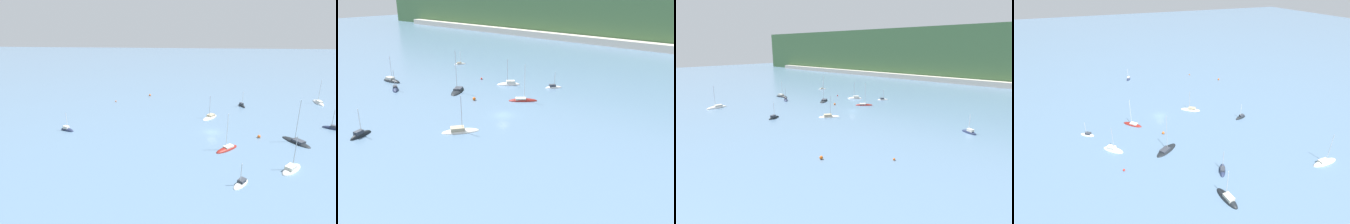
{
  "view_description": "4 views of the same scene",
  "coord_description": "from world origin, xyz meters",
  "views": [
    {
      "loc": [
        6.59,
        72.56,
        30.11
      ],
      "look_at": [
        14.42,
        -14.47,
        1.09
      ],
      "focal_mm": 28.0,
      "sensor_mm": 36.0,
      "label": 1
    },
    {
      "loc": [
        47.86,
        -52.5,
        27.62
      ],
      "look_at": [
        5.18,
        -4.65,
        3.37
      ],
      "focal_mm": 35.0,
      "sensor_mm": 36.0,
      "label": 2
    },
    {
      "loc": [
        65.89,
        -76.88,
        24.82
      ],
      "look_at": [
        7.75,
        -13.52,
        3.33
      ],
      "focal_mm": 28.0,
      "sensor_mm": 36.0,
      "label": 3
    },
    {
      "loc": [
        -84.22,
        25.81,
        47.35
      ],
      "look_at": [
        -3.81,
        -7.66,
        1.84
      ],
      "focal_mm": 28.0,
      "sensor_mm": 36.0,
      "label": 4
    }
  ],
  "objects": [
    {
      "name": "mooring_buoy_0",
      "position": [
        -26.52,
        18.95,
        0.32
      ],
      "size": [
        0.63,
        0.63,
        0.63
      ],
      "color": "red",
      "rests_on": "ground_plane"
    },
    {
      "name": "sailboat_9",
      "position": [
        -15.76,
        20.11,
        0.12
      ],
      "size": [
        6.57,
        6.58,
        8.8
      ],
      "rotation": [
        0.0,
        0.0,
        3.93
      ],
      "color": "white",
      "rests_on": "ground_plane"
    },
    {
      "name": "sailboat_0",
      "position": [
        -36.81,
        -5.88,
        0.11
      ],
      "size": [
        5.68,
        4.27,
        6.95
      ],
      "rotation": [
        0.0,
        0.0,
        5.76
      ],
      "color": "#232D4C",
      "rests_on": "ground_plane"
    },
    {
      "name": "mooring_buoy_1",
      "position": [
        37.38,
        -29.14,
        0.27
      ],
      "size": [
        0.55,
        0.55,
        0.55
      ],
      "color": "orange",
      "rests_on": "ground_plane"
    },
    {
      "name": "sailboat_2",
      "position": [
        -2.96,
        11.08,
        0.09
      ],
      "size": [
        6.92,
        6.55,
        10.36
      ],
      "rotation": [
        0.0,
        0.0,
        0.74
      ],
      "color": "maroon",
      "rests_on": "ground_plane"
    },
    {
      "name": "sailboat_8",
      "position": [
        43.4,
        2.48,
        0.12
      ],
      "size": [
        5.11,
        3.33,
        6.48
      ],
      "rotation": [
        0.0,
        0.0,
        2.75
      ],
      "color": "#232D4C",
      "rests_on": "ground_plane"
    },
    {
      "name": "sailboat_10",
      "position": [
        -46.06,
        -1.74,
        0.11
      ],
      "size": [
        7.75,
        3.24,
        9.02
      ],
      "rotation": [
        0.0,
        0.0,
        0.12
      ],
      "color": "black",
      "rests_on": "ground_plane"
    },
    {
      "name": "mooring_buoy_2",
      "position": [
        24.84,
        -39.8,
        0.41
      ],
      "size": [
        0.82,
        0.82,
        0.82
      ],
      "color": "orange",
      "rests_on": "ground_plane"
    },
    {
      "name": "sailboat_4",
      "position": [
        -22.16,
        5.18,
        0.11
      ],
      "size": [
        7.05,
        8.76,
        12.4
      ],
      "rotation": [
        0.0,
        0.0,
        5.29
      ],
      "color": "black",
      "rests_on": "ground_plane"
    },
    {
      "name": "mooring_buoy_3",
      "position": [
        -12.85,
        2.92,
        0.43
      ],
      "size": [
        0.86,
        0.86,
        0.86
      ],
      "color": "orange",
      "rests_on": "ground_plane"
    },
    {
      "name": "ground_plane",
      "position": [
        0.0,
        0.0,
        0.0
      ],
      "size": [
        600.0,
        600.0,
        0.0
      ],
      "primitive_type": "plane",
      "color": "slate"
    },
    {
      "name": "sailboat_7",
      "position": [
        -45.06,
        -34.43,
        0.1
      ],
      "size": [
        2.4,
        8.5,
        10.31
      ],
      "rotation": [
        0.0,
        0.0,
        4.73
      ],
      "color": "white",
      "rests_on": "ground_plane"
    },
    {
      "name": "sailboat_5",
      "position": [
        -3.83,
        26.59,
        0.12
      ],
      "size": [
        4.37,
        4.95,
        5.38
      ],
      "rotation": [
        0.0,
        0.0,
        0.91
      ],
      "color": "white",
      "rests_on": "ground_plane"
    },
    {
      "name": "sailboat_3",
      "position": [
        -0.17,
        -12.88,
        0.13
      ],
      "size": [
        6.53,
        7.73,
        8.3
      ],
      "rotation": [
        0.0,
        0.0,
        0.95
      ],
      "color": "white",
      "rests_on": "ground_plane"
    },
    {
      "name": "sailboat_1",
      "position": [
        -13.4,
        -27.48,
        0.12
      ],
      "size": [
        2.71,
        5.22,
        6.48
      ],
      "rotation": [
        0.0,
        0.0,
        1.84
      ],
      "color": "black",
      "rests_on": "ground_plane"
    }
  ]
}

